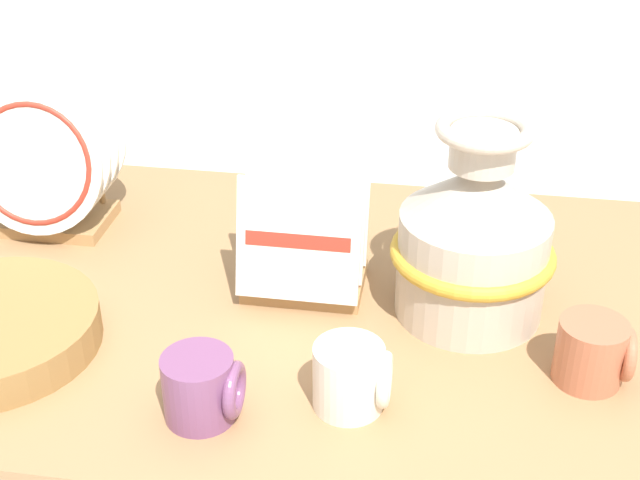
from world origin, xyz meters
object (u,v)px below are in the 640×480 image
ceramic_vase (474,237)px  dish_rack_round_plates (47,167)px  dish_rack_square_plates (305,247)px  mug_cream_glaze (352,377)px  mug_plum_glaze (203,388)px  mug_terracotta_glaze (594,352)px

ceramic_vase → dish_rack_round_plates: ceramic_vase is taller
dish_rack_square_plates → mug_cream_glaze: size_ratio=2.04×
ceramic_vase → dish_rack_round_plates: bearing=168.6°
dish_rack_square_plates → mug_plum_glaze: (-0.08, -0.32, -0.03)m
dish_rack_square_plates → mug_terracotta_glaze: bearing=-21.4°
mug_plum_glaze → mug_cream_glaze: same height
dish_rack_square_plates → mug_terracotta_glaze: 0.46m
dish_rack_round_plates → mug_plum_glaze: 0.60m
dish_rack_square_plates → mug_terracotta_glaze: size_ratio=2.04×
dish_rack_round_plates → mug_terracotta_glaze: dish_rack_round_plates is taller
mug_plum_glaze → mug_terracotta_glaze: same height
ceramic_vase → mug_plum_glaze: size_ratio=3.03×
ceramic_vase → dish_rack_round_plates: size_ratio=1.17×
ceramic_vase → dish_rack_square_plates: ceramic_vase is taller
dish_rack_square_plates → mug_plum_glaze: dish_rack_square_plates is taller
dish_rack_round_plates → mug_plum_glaze: size_ratio=2.59×
mug_terracotta_glaze → mug_plum_glaze: bearing=-162.8°
dish_rack_square_plates → mug_cream_glaze: dish_rack_square_plates is taller
dish_rack_square_plates → mug_terracotta_glaze: (0.43, -0.17, -0.03)m
ceramic_vase → mug_plum_glaze: ceramic_vase is taller
dish_rack_square_plates → dish_rack_round_plates: bearing=165.7°
ceramic_vase → mug_terracotta_glaze: (0.17, -0.14, -0.08)m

